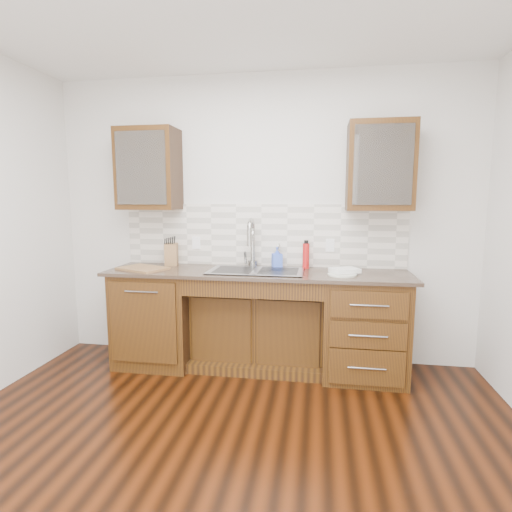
% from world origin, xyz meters
% --- Properties ---
extents(ground, '(4.00, 3.50, 0.10)m').
position_xyz_m(ground, '(0.00, 0.00, -0.05)').
color(ground, '#371405').
extents(wall_back, '(4.00, 0.10, 2.70)m').
position_xyz_m(wall_back, '(0.00, 1.80, 1.35)').
color(wall_back, silver).
rests_on(wall_back, ground).
extents(base_cabinet_left, '(0.70, 0.62, 0.88)m').
position_xyz_m(base_cabinet_left, '(-0.95, 1.44, 0.44)').
color(base_cabinet_left, '#593014').
rests_on(base_cabinet_left, ground).
extents(base_cabinet_center, '(1.20, 0.44, 0.70)m').
position_xyz_m(base_cabinet_center, '(0.00, 1.53, 0.35)').
color(base_cabinet_center, '#593014').
rests_on(base_cabinet_center, ground).
extents(base_cabinet_right, '(0.70, 0.62, 0.88)m').
position_xyz_m(base_cabinet_right, '(0.95, 1.44, 0.44)').
color(base_cabinet_right, '#593014').
rests_on(base_cabinet_right, ground).
extents(countertop, '(2.70, 0.65, 0.03)m').
position_xyz_m(countertop, '(0.00, 1.43, 0.90)').
color(countertop, '#84705B').
rests_on(countertop, base_cabinet_left).
extents(backsplash, '(2.70, 0.02, 0.59)m').
position_xyz_m(backsplash, '(0.00, 1.74, 1.21)').
color(backsplash, beige).
rests_on(backsplash, wall_back).
extents(sink, '(0.84, 0.46, 0.19)m').
position_xyz_m(sink, '(0.00, 1.41, 0.83)').
color(sink, '#9E9EA5').
rests_on(sink, countertop).
extents(faucet, '(0.04, 0.04, 0.40)m').
position_xyz_m(faucet, '(-0.07, 1.64, 1.11)').
color(faucet, '#999993').
rests_on(faucet, countertop).
extents(filter_tap, '(0.02, 0.02, 0.24)m').
position_xyz_m(filter_tap, '(0.18, 1.65, 1.03)').
color(filter_tap, '#999993').
rests_on(filter_tap, countertop).
extents(upper_cabinet_left, '(0.55, 0.34, 0.75)m').
position_xyz_m(upper_cabinet_left, '(-1.05, 1.58, 1.83)').
color(upper_cabinet_left, '#593014').
rests_on(upper_cabinet_left, wall_back).
extents(upper_cabinet_right, '(0.55, 0.34, 0.75)m').
position_xyz_m(upper_cabinet_right, '(1.05, 1.58, 1.83)').
color(upper_cabinet_right, '#593014').
rests_on(upper_cabinet_right, wall_back).
extents(outlet_left, '(0.08, 0.01, 0.12)m').
position_xyz_m(outlet_left, '(-0.65, 1.73, 1.12)').
color(outlet_left, white).
rests_on(outlet_left, backsplash).
extents(outlet_right, '(0.08, 0.01, 0.12)m').
position_xyz_m(outlet_right, '(0.65, 1.73, 1.12)').
color(outlet_right, white).
rests_on(outlet_right, backsplash).
extents(soap_bottle, '(0.11, 0.11, 0.20)m').
position_xyz_m(soap_bottle, '(0.16, 1.63, 1.01)').
color(soap_bottle, '#4264E1').
rests_on(soap_bottle, countertop).
extents(water_bottle, '(0.07, 0.07, 0.23)m').
position_xyz_m(water_bottle, '(0.43, 1.64, 1.03)').
color(water_bottle, '#B71414').
rests_on(water_bottle, countertop).
extents(plate, '(0.31, 0.31, 0.01)m').
position_xyz_m(plate, '(0.75, 1.34, 0.92)').
color(plate, beige).
rests_on(plate, countertop).
extents(dish_towel, '(0.28, 0.25, 0.04)m').
position_xyz_m(dish_towel, '(0.77, 1.40, 0.94)').
color(dish_towel, white).
rests_on(dish_towel, plate).
extents(knife_block, '(0.16, 0.21, 0.21)m').
position_xyz_m(knife_block, '(-0.88, 1.64, 1.01)').
color(knife_block, olive).
rests_on(knife_block, countertop).
extents(cutting_board, '(0.50, 0.44, 0.02)m').
position_xyz_m(cutting_board, '(-1.04, 1.35, 0.92)').
color(cutting_board, brown).
rests_on(cutting_board, countertop).
extents(cup_left_a, '(0.16, 0.16, 0.11)m').
position_xyz_m(cup_left_a, '(-1.18, 1.58, 1.78)').
color(cup_left_a, white).
rests_on(cup_left_a, upper_cabinet_left).
extents(cup_left_b, '(0.12, 0.12, 0.10)m').
position_xyz_m(cup_left_b, '(-0.96, 1.58, 1.78)').
color(cup_left_b, white).
rests_on(cup_left_b, upper_cabinet_left).
extents(cup_right_a, '(0.14, 0.14, 0.09)m').
position_xyz_m(cup_right_a, '(1.00, 1.58, 1.77)').
color(cup_right_a, white).
rests_on(cup_right_a, upper_cabinet_right).
extents(cup_right_b, '(0.10, 0.10, 0.08)m').
position_xyz_m(cup_right_b, '(1.19, 1.58, 1.77)').
color(cup_right_b, white).
rests_on(cup_right_b, upper_cabinet_right).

